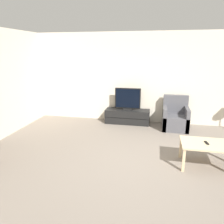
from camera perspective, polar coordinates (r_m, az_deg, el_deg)
The scene contains 7 objects.
ground_plane at distance 4.28m, azimuth 8.24°, elevation -14.53°, with size 24.00×24.00×0.00m, color slate.
wall_back at distance 6.71m, azimuth 10.40°, elevation 8.58°, with size 12.00×0.06×2.70m.
tv_stand at distance 6.70m, azimuth 4.03°, elevation -1.14°, with size 1.33×0.46×0.43m.
tv at distance 6.57m, azimuth 4.11°, elevation 3.24°, with size 0.77×0.18×0.66m.
armchair at distance 6.47m, azimuth 16.18°, elevation -1.59°, with size 0.70×0.76×0.92m.
coffee_table at distance 4.53m, azimuth 23.75°, elevation -8.23°, with size 0.98×0.65×0.47m.
remote at distance 4.50m, azimuth 23.49°, elevation -7.38°, with size 0.07×0.15×0.02m.
Camera 1 is at (0.17, -3.71, 2.14)m, focal length 35.00 mm.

